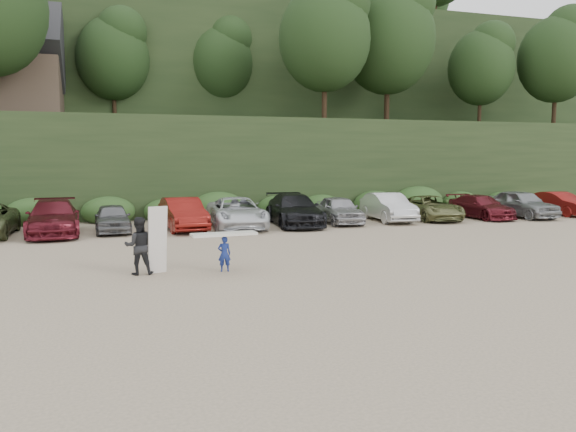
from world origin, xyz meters
name	(u,v)px	position (x,y,z in m)	size (l,w,h in m)	color
ground	(273,265)	(0.00, 0.00, 0.00)	(120.00, 120.00, 0.00)	tan
hillside_backdrop	(162,74)	(-0.26, 35.93, 11.22)	(90.00, 41.50, 28.00)	black
parked_cars	(256,212)	(1.98, 10.09, 0.76)	(39.74, 5.95, 1.65)	#ACACB1
child_surfer	(224,245)	(-1.76, -0.56, 0.84)	(2.09, 0.70, 1.23)	navy
adult_surfer	(140,245)	(-4.29, -0.22, 0.91)	(1.34, 0.73, 2.10)	black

